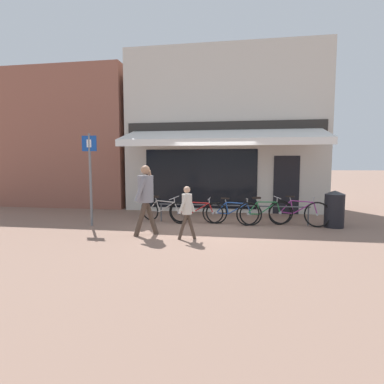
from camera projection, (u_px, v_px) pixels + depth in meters
The scene contains 13 objects.
ground_plane at pixel (212, 227), 8.66m from camera, with size 160.00×160.00×0.00m, color #846656.
shop_front at pixel (225, 133), 12.40m from camera, with size 7.61×4.78×6.17m.
neighbour_building at pixel (66, 141), 14.08m from camera, with size 6.97×4.00×5.75m.
bike_rack_rail at pixel (232, 208), 9.09m from camera, with size 4.54×0.04×0.57m.
bicycle_silver at pixel (164, 211), 9.28m from camera, with size 1.71×0.84×0.84m.
bicycle_red at pixel (196, 212), 9.17m from camera, with size 1.66×0.52×0.79m.
bicycle_blue at pixel (233, 213), 8.96m from camera, with size 1.69×0.52×0.83m.
bicycle_green at pixel (264, 213), 8.80m from camera, with size 1.65×0.61×0.85m.
bicycle_purple at pixel (298, 212), 8.79m from camera, with size 1.71×0.65×0.89m.
pedestrian_adult at pixel (146, 193), 7.54m from camera, with size 0.59×0.72×1.79m.
pedestrian_child at pixel (187, 207), 7.15m from camera, with size 0.45×0.37×1.29m.
litter_bin at pixel (334, 209), 8.54m from camera, with size 0.55×0.55×1.06m.
parking_sign at pixel (90, 170), 8.66m from camera, with size 0.44×0.07×2.68m.
Camera 1 is at (0.75, -8.51, 1.82)m, focal length 28.00 mm.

